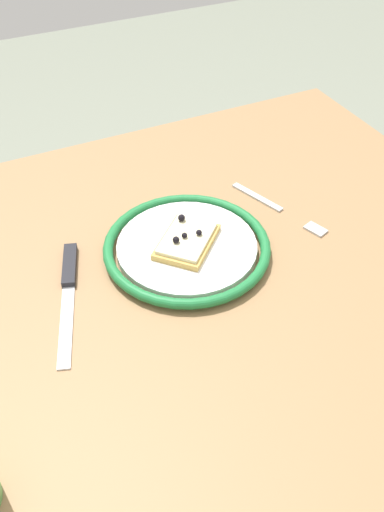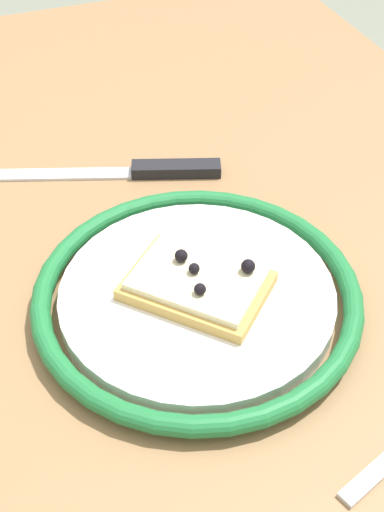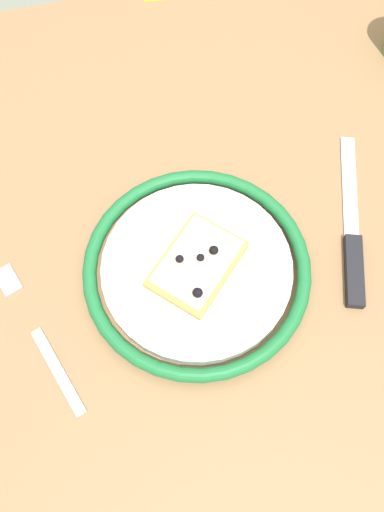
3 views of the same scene
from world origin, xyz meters
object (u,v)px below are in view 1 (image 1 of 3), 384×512
(plate, at_px, (187,247))
(knife, at_px, (69,281))
(pizza_slice_near, at_px, (187,240))
(dining_table, at_px, (171,317))
(fork, at_px, (278,209))

(plate, bearing_deg, knife, -4.52)
(pizza_slice_near, xyz_separation_m, knife, (0.19, -0.01, -0.02))
(dining_table, xyz_separation_m, fork, (-0.24, -0.08, 0.08))
(plate, distance_m, pizza_slice_near, 0.01)
(dining_table, distance_m, pizza_slice_near, 0.13)
(plate, height_order, fork, plate)
(pizza_slice_near, xyz_separation_m, fork, (-0.19, -0.03, -0.02))
(knife, relative_size, fork, 1.19)
(dining_table, distance_m, fork, 0.27)
(fork, bearing_deg, dining_table, 18.27)
(dining_table, height_order, fork, fork)
(pizza_slice_near, height_order, knife, pizza_slice_near)
(dining_table, bearing_deg, pizza_slice_near, -136.84)
(dining_table, xyz_separation_m, plate, (-0.05, -0.05, 0.09))
(pizza_slice_near, bearing_deg, fork, -170.56)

